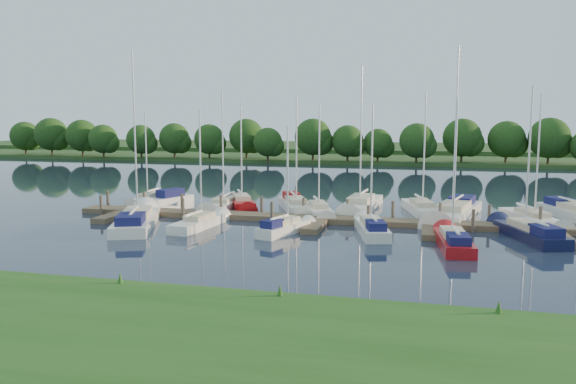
% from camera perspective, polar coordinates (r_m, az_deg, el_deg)
% --- Properties ---
extents(ground, '(260.00, 260.00, 0.00)m').
position_cam_1_polar(ground, '(34.98, 1.07, -5.38)').
color(ground, '#1A2234').
rests_on(ground, ground).
extents(near_bank, '(90.00, 10.00, 0.50)m').
position_cam_1_polar(near_bank, '(20.31, -9.48, -14.44)').
color(near_bank, '#1F4D16').
rests_on(near_bank, ground).
extents(dock, '(40.00, 6.00, 0.40)m').
position_cam_1_polar(dock, '(41.95, 3.32, -2.95)').
color(dock, brown).
rests_on(dock, ground).
extents(mooring_pilings, '(38.24, 2.84, 2.00)m').
position_cam_1_polar(mooring_pilings, '(42.97, 3.60, -2.16)').
color(mooring_pilings, '#473D33').
rests_on(mooring_pilings, ground).
extents(far_shore, '(180.00, 30.00, 0.60)m').
position_cam_1_polar(far_shore, '(108.76, 10.01, 3.45)').
color(far_shore, '#243F18').
rests_on(far_shore, ground).
extents(distant_hill, '(220.00, 40.00, 1.40)m').
position_cam_1_polar(distant_hill, '(133.64, 10.79, 4.34)').
color(distant_hill, '#355726').
rests_on(distant_hill, ground).
extents(treeline, '(144.41, 8.95, 8.30)m').
position_cam_1_polar(treeline, '(95.65, 10.37, 5.23)').
color(treeline, '#38281C').
rests_on(treeline, ground).
extents(sailboat_n_0, '(1.85, 6.80, 8.73)m').
position_cam_1_polar(sailboat_n_0, '(53.33, -13.95, -0.83)').
color(sailboat_n_0, white).
rests_on(sailboat_n_0, ground).
extents(motorboat, '(3.00, 5.31, 1.67)m').
position_cam_1_polar(motorboat, '(52.69, -11.98, -0.78)').
color(motorboat, white).
rests_on(motorboat, ground).
extents(sailboat_n_2, '(2.10, 8.32, 10.47)m').
position_cam_1_polar(sailboat_n_2, '(49.43, -6.48, -1.31)').
color(sailboat_n_2, white).
rests_on(sailboat_n_2, ground).
extents(sailboat_n_3, '(4.46, 7.15, 9.52)m').
position_cam_1_polar(sailboat_n_3, '(49.83, -4.74, -1.20)').
color(sailboat_n_3, '#9E0E12').
rests_on(sailboat_n_3, ground).
extents(sailboat_n_4, '(4.36, 7.65, 10.04)m').
position_cam_1_polar(sailboat_n_4, '(47.82, 0.76, -1.48)').
color(sailboat_n_4, white).
rests_on(sailboat_n_4, ground).
extents(sailboat_n_5, '(3.67, 7.03, 9.15)m').
position_cam_1_polar(sailboat_n_5, '(45.49, 3.09, -2.02)').
color(sailboat_n_5, white).
rests_on(sailboat_n_5, ground).
extents(sailboat_n_6, '(2.96, 9.92, 12.54)m').
position_cam_1_polar(sailboat_n_6, '(48.23, 7.37, -1.52)').
color(sailboat_n_6, white).
rests_on(sailboat_n_6, ground).
extents(sailboat_n_7, '(3.49, 8.14, 10.30)m').
position_cam_1_polar(sailboat_n_7, '(47.64, 13.43, -1.79)').
color(sailboat_n_7, white).
rests_on(sailboat_n_7, ground).
extents(sailboat_n_8, '(4.76, 10.96, 13.71)m').
position_cam_1_polar(sailboat_n_8, '(46.04, 16.48, -2.14)').
color(sailboat_n_8, white).
rests_on(sailboat_n_8, ground).
extents(sailboat_n_9, '(3.86, 7.80, 9.92)m').
position_cam_1_polar(sailboat_n_9, '(45.62, 23.60, -2.63)').
color(sailboat_n_9, white).
rests_on(sailboat_n_9, ground).
extents(sailboat_s_0, '(5.43, 10.24, 13.03)m').
position_cam_1_polar(sailboat_s_0, '(42.37, -15.09, -2.91)').
color(sailboat_s_0, white).
rests_on(sailboat_s_0, ground).
extents(sailboat_s_1, '(2.19, 6.90, 8.85)m').
position_cam_1_polar(sailboat_s_1, '(40.89, -8.93, -3.19)').
color(sailboat_s_1, white).
rests_on(sailboat_s_1, ground).
extents(sailboat_s_2, '(2.89, 5.78, 7.68)m').
position_cam_1_polar(sailboat_s_2, '(38.26, -0.35, -3.76)').
color(sailboat_s_2, white).
rests_on(sailboat_s_2, ground).
extents(sailboat_s_3, '(3.06, 7.03, 9.08)m').
position_cam_1_polar(sailboat_s_3, '(38.52, 8.47, -3.76)').
color(sailboat_s_3, white).
rests_on(sailboat_s_3, ground).
extents(sailboat_s_4, '(2.35, 7.33, 9.36)m').
position_cam_1_polar(sailboat_s_4, '(35.77, 16.43, -4.88)').
color(sailboat_s_4, '#9E0E12').
rests_on(sailboat_s_4, ground).
extents(sailboat_s_5, '(3.96, 8.03, 10.34)m').
position_cam_1_polar(sailboat_s_5, '(39.74, 23.20, -3.94)').
color(sailboat_s_5, black).
rests_on(sailboat_s_5, ground).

